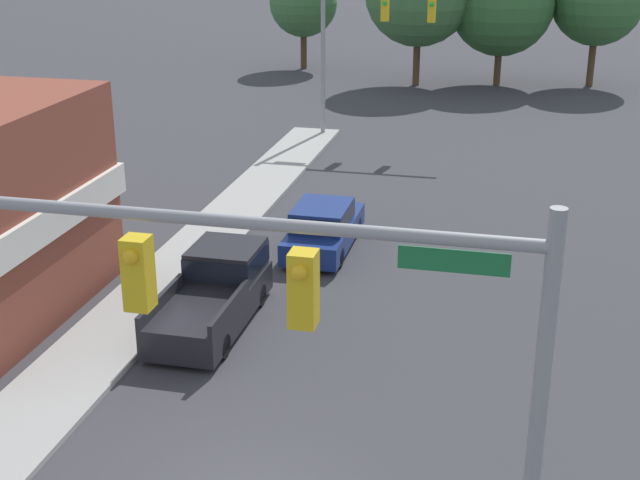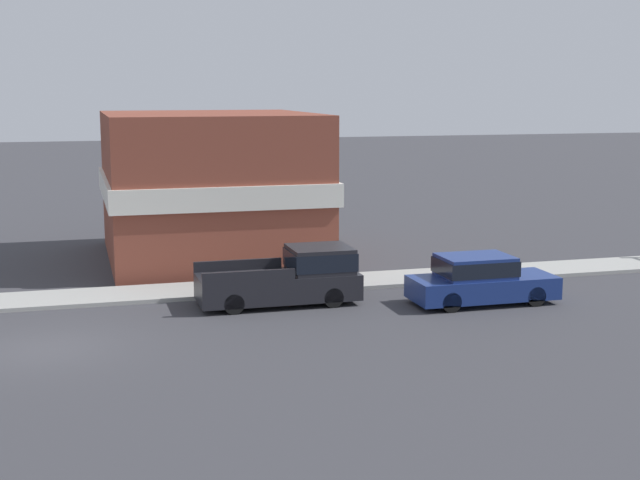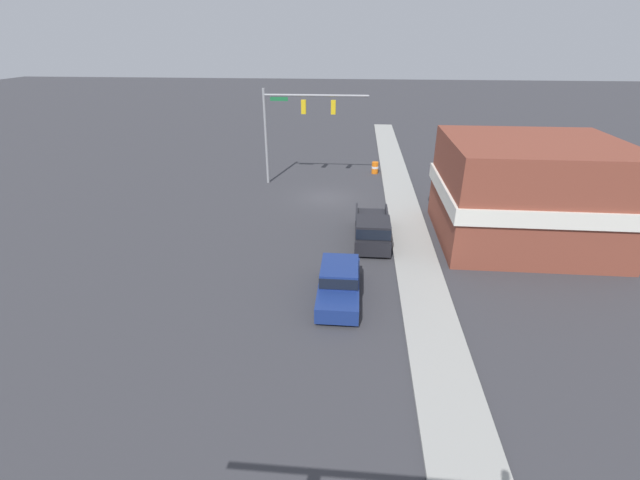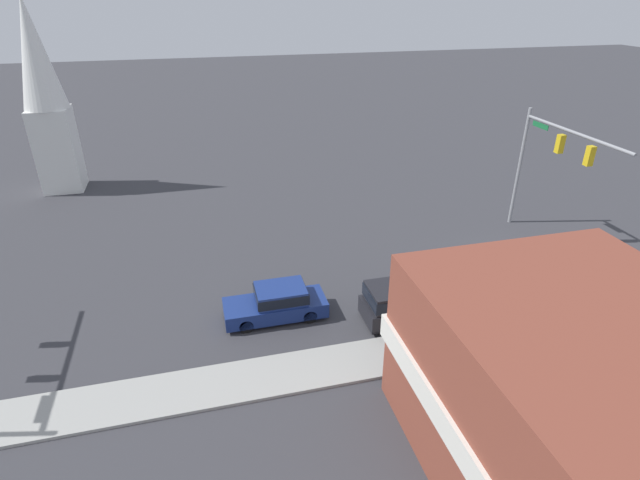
% 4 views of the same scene
% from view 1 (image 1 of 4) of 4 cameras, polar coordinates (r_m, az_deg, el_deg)
% --- Properties ---
extents(near_signal_assembly, '(8.31, 0.49, 7.64)m').
position_cam_1_polar(near_signal_assembly, '(11.88, 1.89, -6.52)').
color(near_signal_assembly, gray).
rests_on(near_signal_assembly, ground).
extents(far_signal_assembly, '(7.98, 0.49, 7.64)m').
position_cam_1_polar(far_signal_assembly, '(44.01, 3.32, 13.59)').
color(far_signal_assembly, gray).
rests_on(far_signal_assembly, ground).
extents(car_lead, '(1.90, 4.84, 1.63)m').
position_cam_1_polar(car_lead, '(29.95, 0.21, 0.90)').
color(car_lead, black).
rests_on(car_lead, ground).
extents(pickup_truck_parked, '(2.02, 5.29, 1.87)m').
position_cam_1_polar(pickup_truck_parked, '(25.07, -6.65, -3.14)').
color(pickup_truck_parked, black).
rests_on(pickup_truck_parked, ground).
extents(backdrop_tree_left_far, '(4.72, 4.72, 6.94)m').
position_cam_1_polar(backdrop_tree_left_far, '(63.85, -1.07, 14.95)').
color(backdrop_tree_left_far, '#4C3823').
rests_on(backdrop_tree_left_far, ground).
extents(backdrop_tree_center, '(6.56, 6.56, 8.44)m').
position_cam_1_polar(backdrop_tree_center, '(58.81, 11.57, 14.63)').
color(backdrop_tree_center, '#4C3823').
rests_on(backdrop_tree_center, ground).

